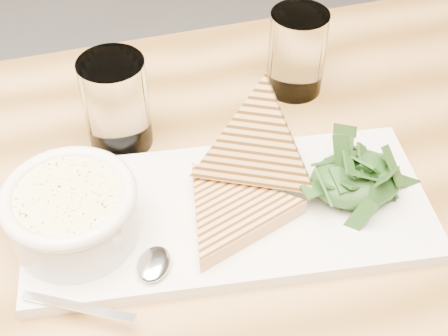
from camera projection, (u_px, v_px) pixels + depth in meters
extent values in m
cube|color=#B28145|center=(128.00, 321.00, 0.56)|extent=(1.27, 0.88, 0.04)
cylinder|color=#B28145|center=(426.00, 194.00, 1.17)|extent=(0.06, 0.06, 0.70)
cube|color=white|center=(229.00, 212.00, 0.62)|extent=(0.41, 0.21, 0.02)
cylinder|color=white|center=(74.00, 218.00, 0.57)|extent=(0.12, 0.12, 0.05)
cylinder|color=#FDF09E|center=(68.00, 198.00, 0.55)|extent=(0.10, 0.10, 0.01)
torus|color=white|center=(68.00, 196.00, 0.55)|extent=(0.12, 0.12, 0.01)
ellipsoid|color=black|center=(356.00, 179.00, 0.62)|extent=(0.09, 0.07, 0.04)
ellipsoid|color=silver|center=(154.00, 264.00, 0.56)|extent=(0.05, 0.05, 0.01)
cube|color=silver|center=(78.00, 307.00, 0.53)|extent=(0.09, 0.05, 0.00)
cylinder|color=white|center=(116.00, 104.00, 0.67)|extent=(0.07, 0.07, 0.11)
cylinder|color=white|center=(297.00, 52.00, 0.74)|extent=(0.07, 0.07, 0.10)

